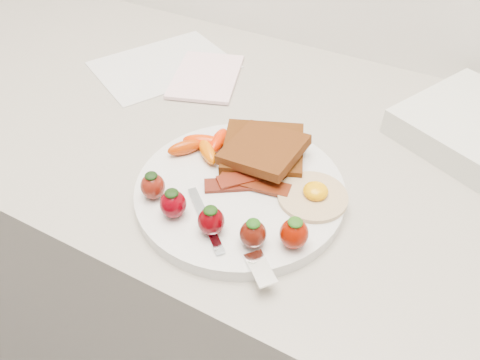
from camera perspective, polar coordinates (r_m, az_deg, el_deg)
The scene contains 11 objects.
counter at distance 1.04m, azimuth 3.67°, elevation -15.23°, with size 2.00×0.60×0.90m, color gray.
plate at distance 0.61m, azimuth -0.00°, elevation -1.32°, with size 0.27×0.27×0.02m, color silver.
toast_lower at distance 0.65m, azimuth 2.84°, elevation 3.90°, with size 0.11×0.11×0.01m, color black.
toast_upper at distance 0.62m, azimuth 2.93°, elevation 3.74°, with size 0.09×0.09×0.01m, color #3A160B.
fried_egg at distance 0.59m, azimuth 8.94°, elevation -1.80°, with size 0.11×0.11×0.02m.
bacon_strips at distance 0.60m, azimuth 1.13°, elevation -0.13°, with size 0.11×0.10×0.01m.
baby_carrots at distance 0.65m, azimuth -4.41°, elevation 4.28°, with size 0.08×0.09×0.02m.
strawberries at distance 0.54m, azimuth -2.82°, elevation -4.30°, with size 0.22×0.06×0.04m.
fork at distance 0.53m, azimuth -1.35°, elevation -7.37°, with size 0.16×0.10×0.00m.
paper_sheet at distance 0.90m, azimuth -9.28°, elevation 13.67°, with size 0.18×0.24×0.00m, color silver.
notepad at distance 0.85m, azimuth -4.14°, elevation 12.51°, with size 0.11×0.16×0.01m, color #FFD1DC.
Camera 1 is at (0.21, 1.19, 1.33)m, focal length 35.00 mm.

